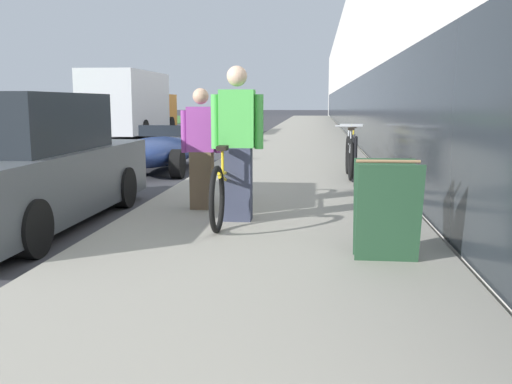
# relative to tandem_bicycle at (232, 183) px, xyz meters

# --- Properties ---
(sidewalk_slab) EXTENTS (3.69, 70.00, 0.15)m
(sidewalk_slab) POSITION_rel_tandem_bicycle_xyz_m (0.51, 18.11, -0.47)
(sidewalk_slab) COLOR gray
(sidewalk_slab) RESTS_ON ground
(storefront_facade) EXTENTS (10.01, 70.00, 6.56)m
(storefront_facade) POSITION_rel_tandem_bicycle_xyz_m (7.39, 26.11, 2.74)
(storefront_facade) COLOR silver
(storefront_facade) RESTS_ON ground
(lawn_strip) EXTENTS (7.61, 70.00, 0.03)m
(lawn_strip) POSITION_rel_tandem_bicycle_xyz_m (-12.69, 22.11, -0.53)
(lawn_strip) COLOR #3D7533
(lawn_strip) RESTS_ON ground
(tandem_bicycle) EXTENTS (0.52, 2.88, 0.92)m
(tandem_bicycle) POSITION_rel_tandem_bicycle_xyz_m (0.00, 0.00, 0.00)
(tandem_bicycle) COLOR black
(tandem_bicycle) RESTS_ON sidewalk_slab
(person_rider) EXTENTS (0.62, 0.24, 1.82)m
(person_rider) POSITION_rel_tandem_bicycle_xyz_m (0.13, -0.37, 0.52)
(person_rider) COLOR #33384C
(person_rider) RESTS_ON sidewalk_slab
(person_bystander) EXTENTS (0.54, 0.21, 1.58)m
(person_bystander) POSITION_rel_tandem_bicycle_xyz_m (-0.44, 0.32, 0.40)
(person_bystander) COLOR brown
(person_bystander) RESTS_ON sidewalk_slab
(bike_rack_hoop) EXTENTS (0.05, 0.60, 0.84)m
(bike_rack_hoop) POSITION_rel_tandem_bicycle_xyz_m (1.71, 2.82, 0.12)
(bike_rack_hoop) COLOR black
(bike_rack_hoop) RESTS_ON sidewalk_slab
(cruiser_bike_nearest) EXTENTS (0.52, 1.71, 0.96)m
(cruiser_bike_nearest) POSITION_rel_tandem_bicycle_xyz_m (1.68, 3.74, 0.01)
(cruiser_bike_nearest) COLOR black
(cruiser_bike_nearest) RESTS_ON sidewalk_slab
(cruiser_bike_middle) EXTENTS (0.52, 1.80, 0.91)m
(cruiser_bike_middle) POSITION_rel_tandem_bicycle_xyz_m (1.85, 5.77, -0.01)
(cruiser_bike_middle) COLOR black
(cruiser_bike_middle) RESTS_ON sidewalk_slab
(sandwich_board_sign) EXTENTS (0.56, 0.56, 0.90)m
(sandwich_board_sign) POSITION_rel_tandem_bicycle_xyz_m (1.69, -1.91, 0.06)
(sandwich_board_sign) COLOR #23472D
(sandwich_board_sign) RESTS_ON sidewalk_slab
(parked_sedan_curbside) EXTENTS (1.94, 4.65, 1.66)m
(parked_sedan_curbside) POSITION_rel_tandem_bicycle_xyz_m (-2.64, -0.33, 0.20)
(parked_sedan_curbside) COLOR #4C5156
(parked_sedan_curbside) RESTS_ON ground
(vintage_roadster_curbside) EXTENTS (1.74, 4.05, 1.02)m
(vintage_roadster_curbside) POSITION_rel_tandem_bicycle_xyz_m (-2.53, 5.53, -0.10)
(vintage_roadster_curbside) COLOR navy
(vintage_roadster_curbside) RESTS_ON ground
(moving_truck) EXTENTS (2.38, 7.46, 2.84)m
(moving_truck) POSITION_rel_tandem_bicycle_xyz_m (-7.09, 17.67, 0.90)
(moving_truck) COLOR orange
(moving_truck) RESTS_ON ground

